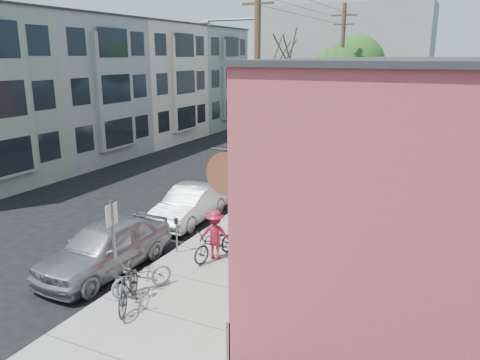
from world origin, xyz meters
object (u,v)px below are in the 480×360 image
at_px(patron_green, 273,231).
at_px(car_2, 244,175).
at_px(parking_meter_far, 277,169).
at_px(parked_bike_a, 128,286).
at_px(parking_meter_near, 176,230).
at_px(tree_leafy_far, 356,64).
at_px(parked_bike_b, 142,276).
at_px(patio_chair_a, 246,295).
at_px(patio_chair_b, 252,289).
at_px(car_1, 190,204).
at_px(car_3, 282,155).
at_px(sign_post, 114,240).
at_px(tree_leafy_mid, 335,75).
at_px(bus, 288,117).
at_px(patron_grey, 242,269).
at_px(car_4, 306,140).
at_px(cyclist, 215,235).
at_px(tree_bare, 280,131).
at_px(utility_pole_near, 256,86).
at_px(car_0, 105,246).

xyz_separation_m(patron_green, car_2, (-4.44, 7.24, -0.19)).
xyz_separation_m(parking_meter_far, parked_bike_a, (0.77, -13.08, -0.24)).
relative_size(parking_meter_near, tree_leafy_far, 0.15).
bearing_deg(parked_bike_b, parking_meter_far, 118.74).
xyz_separation_m(patio_chair_a, patio_chair_b, (0.01, 0.39, 0.00)).
distance_m(car_1, car_3, 10.96).
bearing_deg(sign_post, tree_leafy_mid, 88.80).
xyz_separation_m(car_2, bus, (-3.54, 16.35, 0.83)).
relative_size(patio_chair_a, patron_grey, 0.58).
distance_m(patron_grey, parked_bike_b, 2.84).
xyz_separation_m(sign_post, parking_meter_near, (-0.10, 3.22, -0.85)).
bearing_deg(car_4, parking_meter_near, -86.57).
relative_size(tree_leafy_far, patron_green, 5.10).
bearing_deg(parked_bike_b, patron_green, 85.98).
relative_size(tree_leafy_far, cyclist, 4.81).
xyz_separation_m(tree_bare, parked_bike_a, (0.22, -11.84, -2.43)).
xyz_separation_m(tree_bare, car_4, (-2.25, 11.60, -2.42)).
bearing_deg(car_3, tree_leafy_far, 73.53).
xyz_separation_m(patron_grey, car_4, (-4.93, 21.53, -0.15)).
bearing_deg(tree_bare, parking_meter_near, -93.80).
relative_size(utility_pole_near, patio_chair_b, 11.36).
bearing_deg(parked_bike_b, car_0, -177.20).
xyz_separation_m(patron_green, car_3, (-4.50, 12.89, -0.23)).
relative_size(utility_pole_near, parked_bike_a, 5.07).
height_order(tree_bare, car_3, tree_bare).
relative_size(parking_meter_far, cyclist, 0.74).
bearing_deg(car_0, bus, 100.62).
height_order(parking_meter_far, car_2, car_2).
bearing_deg(tree_bare, tree_leafy_far, 90.00).
xyz_separation_m(utility_pole_near, car_1, (-1.59, -3.05, -4.68)).
bearing_deg(tree_leafy_far, car_2, -97.11).
distance_m(car_3, bus, 11.28).
bearing_deg(tree_leafy_mid, utility_pole_near, -91.96).
relative_size(car_1, bus, 0.39).
xyz_separation_m(sign_post, car_0, (-1.55, 1.34, -1.00)).
bearing_deg(patron_grey, parked_bike_a, -43.14).
bearing_deg(patio_chair_b, patio_chair_a, -109.44).
distance_m(parked_bike_a, bus, 29.08).
height_order(tree_leafy_mid, car_1, tree_leafy_mid).
distance_m(patron_grey, car_2, 11.25).
relative_size(tree_bare, car_2, 1.17).
bearing_deg(tree_leafy_mid, tree_bare, -90.00).
bearing_deg(car_0, patron_grey, 5.98).
relative_size(utility_pole_near, bus, 0.88).
height_order(utility_pole_near, patio_chair_a, utility_pole_near).
bearing_deg(cyclist, car_0, 18.54).
bearing_deg(parking_meter_near, car_3, 96.06).
bearing_deg(parking_meter_far, parked_bike_b, -87.07).
relative_size(tree_leafy_far, car_4, 1.76).
height_order(patron_grey, car_4, patron_grey).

